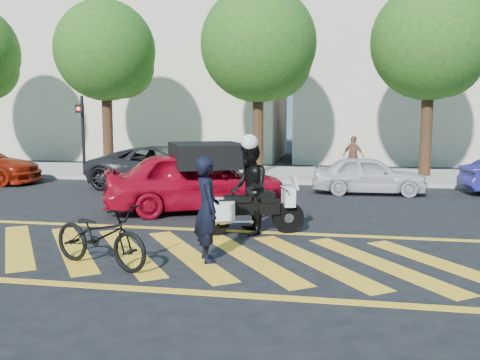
% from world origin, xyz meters
% --- Properties ---
extents(ground, '(90.00, 90.00, 0.00)m').
position_xyz_m(ground, '(0.00, 0.00, 0.00)').
color(ground, black).
rests_on(ground, ground).
extents(sidewalk, '(60.00, 5.00, 0.15)m').
position_xyz_m(sidewalk, '(0.00, 12.00, 0.07)').
color(sidewalk, '#9E998E').
rests_on(sidewalk, ground).
extents(crosswalk, '(12.33, 4.00, 0.01)m').
position_xyz_m(crosswalk, '(-0.04, 0.00, 0.00)').
color(crosswalk, yellow).
rests_on(crosswalk, ground).
extents(building_left, '(16.00, 8.00, 10.00)m').
position_xyz_m(building_left, '(-8.00, 21.00, 5.00)').
color(building_left, beige).
rests_on(building_left, ground).
extents(building_right, '(16.00, 8.00, 11.00)m').
position_xyz_m(building_right, '(9.00, 21.00, 5.50)').
color(building_right, beige).
rests_on(building_right, ground).
extents(tree_left, '(4.20, 4.20, 7.26)m').
position_xyz_m(tree_left, '(-6.37, 12.06, 4.99)').
color(tree_left, black).
rests_on(tree_left, ground).
extents(tree_center, '(4.60, 4.60, 7.56)m').
position_xyz_m(tree_center, '(0.13, 12.06, 5.10)').
color(tree_center, black).
rests_on(tree_center, ground).
extents(tree_right, '(4.40, 4.40, 7.41)m').
position_xyz_m(tree_right, '(6.63, 12.06, 5.05)').
color(tree_right, black).
rests_on(tree_right, ground).
extents(signal_pole, '(0.28, 0.43, 3.20)m').
position_xyz_m(signal_pole, '(-6.50, 9.74, 1.92)').
color(signal_pole, black).
rests_on(signal_pole, ground).
extents(officer_bike, '(0.67, 0.76, 1.77)m').
position_xyz_m(officer_bike, '(0.96, -0.36, 0.88)').
color(officer_bike, black).
rests_on(officer_bike, ground).
extents(bicycle, '(2.06, 1.31, 1.02)m').
position_xyz_m(bicycle, '(-0.66, -0.98, 0.51)').
color(bicycle, black).
rests_on(bicycle, ground).
extents(police_motorcycle, '(2.12, 1.06, 0.97)m').
position_xyz_m(police_motorcycle, '(1.35, 1.70, 0.53)').
color(police_motorcycle, black).
rests_on(police_motorcycle, ground).
extents(officer_moto, '(0.97, 1.10, 1.90)m').
position_xyz_m(officer_moto, '(1.34, 1.71, 0.95)').
color(officer_moto, black).
rests_on(officer_moto, ground).
extents(red_convertible, '(4.93, 3.60, 1.56)m').
position_xyz_m(red_convertible, '(-0.44, 4.00, 0.78)').
color(red_convertible, '#A5071D').
rests_on(red_convertible, ground).
extents(parked_mid_left, '(5.29, 2.79, 1.42)m').
position_xyz_m(parked_mid_left, '(-2.53, 7.80, 0.71)').
color(parked_mid_left, black).
rests_on(parked_mid_left, ground).
extents(parked_mid_right, '(3.54, 1.52, 1.19)m').
position_xyz_m(parked_mid_right, '(4.12, 7.80, 0.59)').
color(parked_mid_right, silver).
rests_on(parked_mid_right, ground).
extents(pedestrian_right, '(0.95, 0.81, 1.53)m').
position_xyz_m(pedestrian_right, '(3.79, 11.43, 0.92)').
color(pedestrian_right, brown).
rests_on(pedestrian_right, sidewalk).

